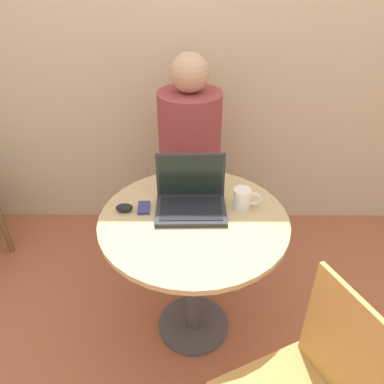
# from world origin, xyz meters

# --- Properties ---
(ground_plane) EXTENTS (12.00, 12.00, 0.00)m
(ground_plane) POSITION_xyz_m (0.00, 0.00, 0.00)
(ground_plane) COLOR #B26042
(back_wall) EXTENTS (7.00, 0.05, 2.60)m
(back_wall) POSITION_xyz_m (0.00, 1.01, 1.30)
(back_wall) COLOR beige
(back_wall) RESTS_ON ground_plane
(round_table) EXTENTS (0.82, 0.82, 0.73)m
(round_table) POSITION_xyz_m (0.00, 0.00, 0.58)
(round_table) COLOR #4C4C51
(round_table) RESTS_ON ground_plane
(laptop) EXTENTS (0.31, 0.23, 0.23)m
(laptop) POSITION_xyz_m (-0.01, 0.08, 0.78)
(laptop) COLOR #2D2D33
(laptop) RESTS_ON round_table
(cell_phone) EXTENTS (0.06, 0.09, 0.02)m
(cell_phone) POSITION_xyz_m (-0.22, 0.06, 0.74)
(cell_phone) COLOR navy
(cell_phone) RESTS_ON round_table
(computer_mouse) EXTENTS (0.08, 0.05, 0.03)m
(computer_mouse) POSITION_xyz_m (-0.31, 0.05, 0.75)
(computer_mouse) COLOR black
(computer_mouse) RESTS_ON round_table
(coffee_cup) EXTENTS (0.13, 0.08, 0.10)m
(coffee_cup) POSITION_xyz_m (0.22, 0.08, 0.78)
(coffee_cup) COLOR white
(coffee_cup) RESTS_ON round_table
(person_seated) EXTENTS (0.38, 0.57, 1.27)m
(person_seated) POSITION_xyz_m (-0.02, 0.72, 0.53)
(person_seated) COLOR #4C4742
(person_seated) RESTS_ON ground_plane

